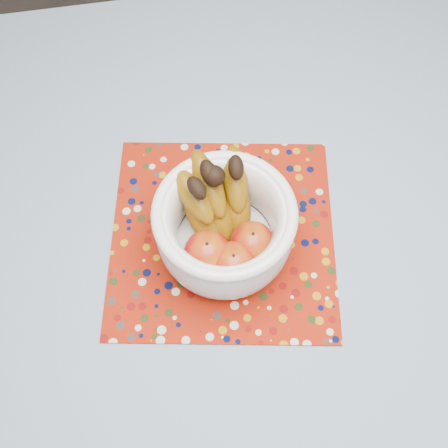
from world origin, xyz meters
name	(u,v)px	position (x,y,z in m)	size (l,w,h in m)	color
table	(260,254)	(0.00, 0.00, 0.67)	(1.20, 1.20, 0.75)	brown
tablecloth	(263,237)	(0.00, 0.00, 0.76)	(1.32, 1.32, 0.01)	slate
placemat	(223,235)	(-0.07, 0.01, 0.76)	(0.40, 0.40, 0.00)	maroon
fruit_bowl	(221,221)	(-0.08, 0.00, 0.85)	(0.23, 0.25, 0.19)	white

